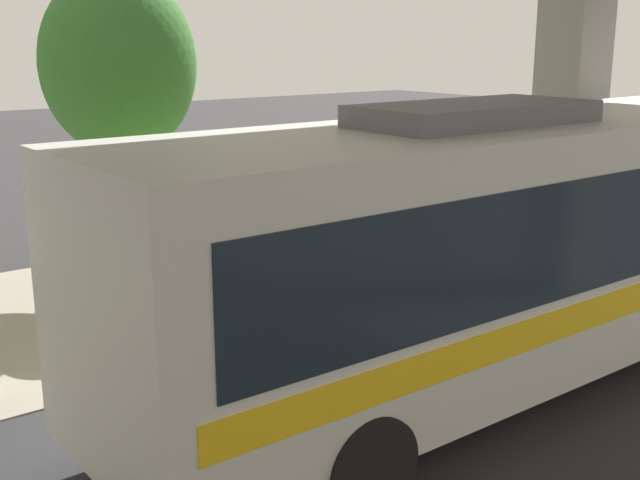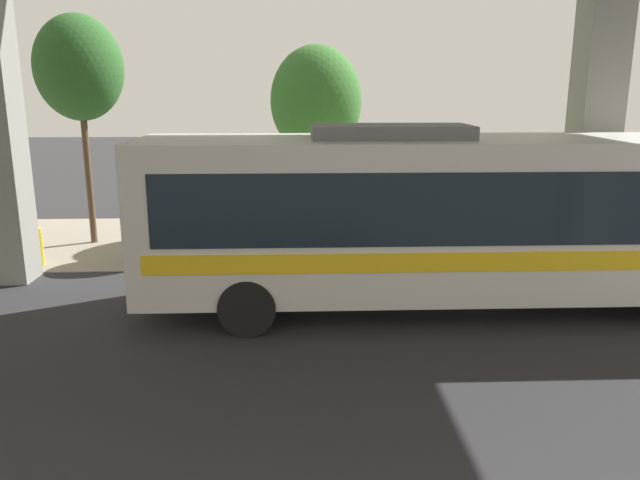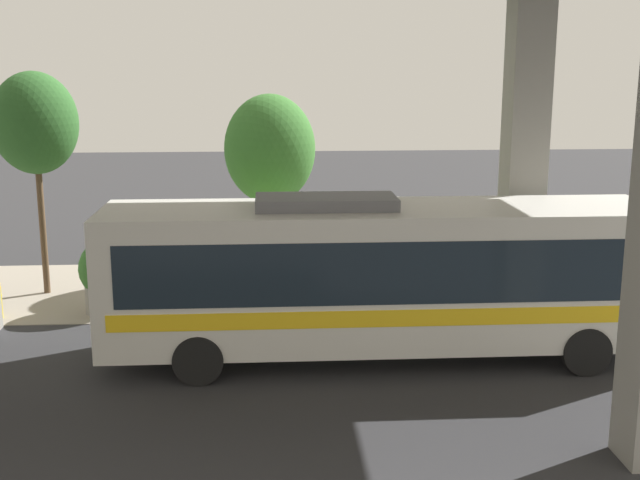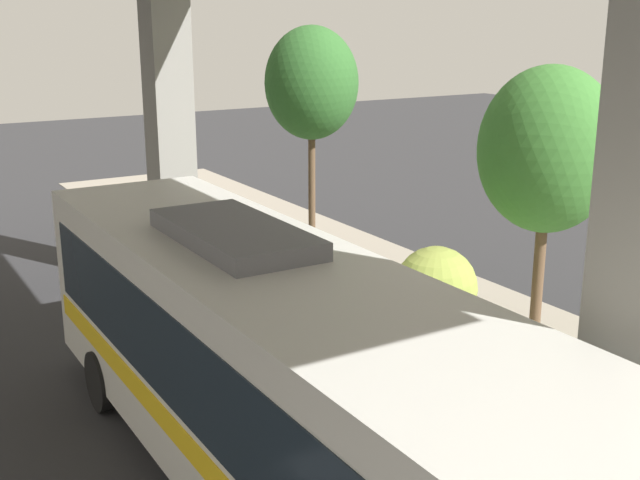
% 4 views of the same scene
% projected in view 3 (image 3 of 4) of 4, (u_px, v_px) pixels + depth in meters
% --- Properties ---
extents(ground_plane, '(80.00, 80.00, 0.00)m').
position_uv_depth(ground_plane, '(252.00, 321.00, 19.69)').
color(ground_plane, '#2D2D30').
rests_on(ground_plane, ground).
extents(sidewalk_strip, '(6.00, 40.00, 0.02)m').
position_uv_depth(sidewalk_strip, '(254.00, 288.00, 22.61)').
color(sidewalk_strip, gray).
rests_on(sidewalk_strip, ground).
extents(bus, '(2.75, 11.54, 3.53)m').
position_uv_depth(bus, '(380.00, 271.00, 16.84)').
color(bus, silver).
rests_on(bus, ground).
extents(planter_front, '(1.55, 1.55, 1.92)m').
position_uv_depth(planter_front, '(110.00, 276.00, 20.24)').
color(planter_front, gray).
rests_on(planter_front, ground).
extents(planter_middle, '(1.34, 1.34, 1.69)m').
position_uv_depth(planter_middle, '(272.00, 279.00, 20.26)').
color(planter_middle, gray).
rests_on(planter_middle, ground).
extents(planter_back, '(1.58, 1.58, 2.02)m').
position_uv_depth(planter_back, '(247.00, 259.00, 21.71)').
color(planter_back, gray).
rests_on(planter_back, ground).
extents(planter_extra, '(1.13, 1.13, 1.54)m').
position_uv_depth(planter_extra, '(306.00, 270.00, 21.41)').
color(planter_extra, gray).
rests_on(planter_extra, ground).
extents(street_tree_near, '(2.25, 2.25, 6.02)m').
position_uv_depth(street_tree_near, '(35.00, 124.00, 21.12)').
color(street_tree_near, brown).
rests_on(street_tree_near, ground).
extents(street_tree_far, '(2.63, 2.63, 5.37)m').
position_uv_depth(street_tree_far, '(270.00, 149.00, 23.15)').
color(street_tree_far, brown).
rests_on(street_tree_far, ground).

